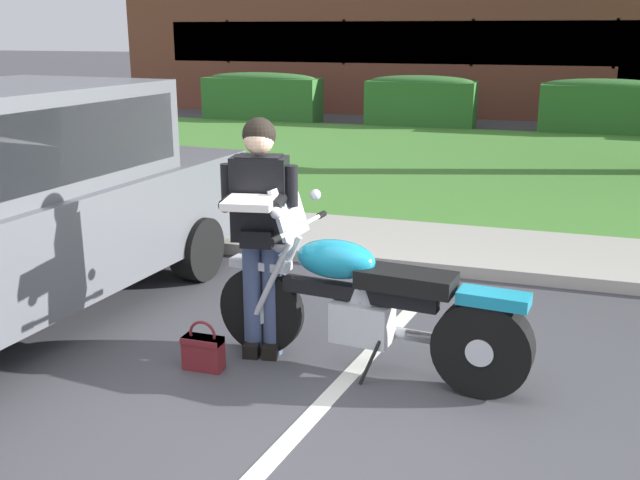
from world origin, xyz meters
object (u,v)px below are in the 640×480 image
rider_person (260,220)px  hedge_left (262,96)px  motorcycle (377,306)px  brick_building (488,43)px  handbag (203,350)px  hedge_center_left (421,100)px  hedge_center_right (603,105)px

rider_person → hedge_left: rider_person is taller
motorcycle → rider_person: bearing=177.2°
brick_building → rider_person: bearing=-88.7°
handbag → brick_building: 19.85m
motorcycle → handbag: 1.24m
rider_person → handbag: 0.98m
rider_person → hedge_center_left: size_ratio=0.66×
handbag → hedge_left: bearing=110.8°
hedge_left → hedge_center_left: (4.12, -0.00, 0.00)m
hedge_center_right → rider_person: bearing=-101.9°
hedge_center_left → brick_building: size_ratio=0.13×
motorcycle → handbag: bearing=-164.2°
handbag → hedge_center_right: bearing=77.2°
motorcycle → hedge_center_right: motorcycle is taller
rider_person → handbag: rider_person is taller
rider_person → hedge_left: bearing=112.5°
motorcycle → hedge_center_right: bearing=81.7°
handbag → hedge_center_right: hedge_center_right is taller
hedge_left → rider_person: bearing=-67.5°
hedge_center_left → brick_building: brick_building is taller
hedge_left → hedge_center_left: same height
handbag → hedge_left: (-5.17, 13.57, 0.51)m
rider_person → brick_building: brick_building is taller
hedge_center_right → handbag: bearing=-102.8°
handbag → brick_building: (-0.16, 19.78, 1.74)m
motorcycle → brick_building: size_ratio=0.11×
motorcycle → hedge_left: size_ratio=0.74×
rider_person → hedge_center_left: (-1.34, 13.21, -0.36)m
hedge_center_left → hedge_center_right: same height
hedge_center_right → brick_building: brick_building is taller
hedge_center_right → brick_building: bearing=117.5°
hedge_left → brick_building: 8.07m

